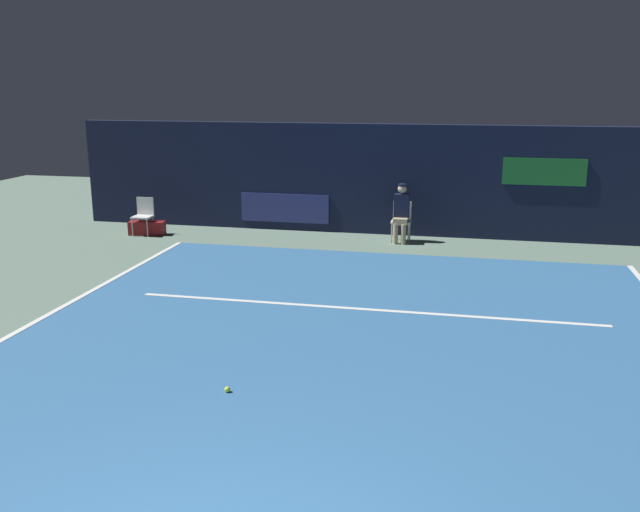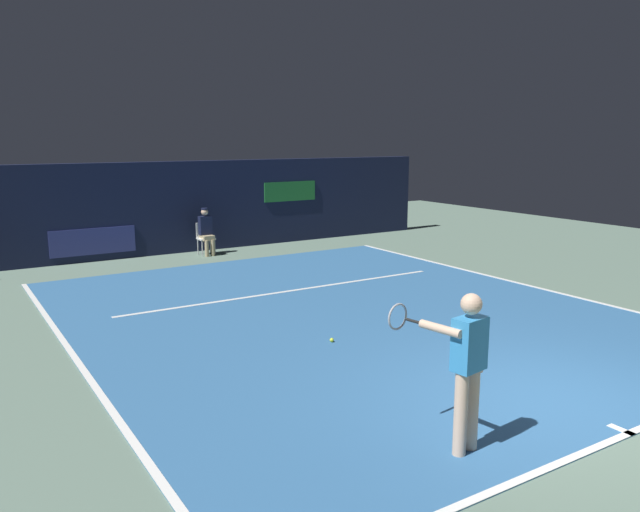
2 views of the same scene
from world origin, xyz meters
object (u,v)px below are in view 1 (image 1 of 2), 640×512
line_judge_on_chair (401,212)px  equipment_bag (147,228)px  tennis_ball (227,389)px  courtside_chair_near (144,214)px

line_judge_on_chair → equipment_bag: 6.04m
line_judge_on_chair → equipment_bag: line_judge_on_chair is taller
line_judge_on_chair → tennis_ball: (-1.20, -8.26, -0.64)m
courtside_chair_near → equipment_bag: (0.07, 0.01, -0.34)m
tennis_ball → equipment_bag: (-4.79, 7.74, 0.11)m
courtside_chair_near → line_judge_on_chair: bearing=5.0°
line_judge_on_chair → equipment_bag: (-6.00, -0.53, -0.53)m
line_judge_on_chair → courtside_chair_near: (-6.06, -0.53, -0.18)m
line_judge_on_chair → equipment_bag: size_ratio=1.57×
tennis_ball → equipment_bag: size_ratio=0.08×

